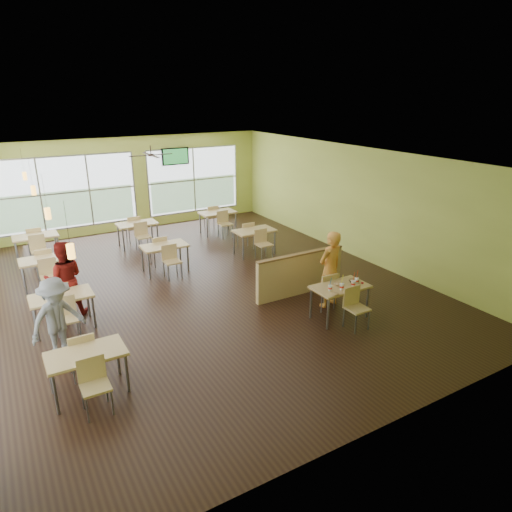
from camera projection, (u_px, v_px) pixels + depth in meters
name	position (u px, v px, depth m)	size (l,w,h in m)	color
room	(195.00, 226.00, 10.86)	(12.00, 12.04, 3.20)	black
window_bays	(58.00, 217.00, 12.15)	(9.24, 10.24, 2.38)	white
main_table	(340.00, 291.00, 9.71)	(1.22, 1.52, 0.87)	tan
half_wall_divider	(300.00, 273.00, 10.92)	(2.40, 0.14, 1.04)	tan
dining_tables	(135.00, 252.00, 12.09)	(6.92, 8.72, 0.87)	tan
pendant_lights	(40.00, 201.00, 9.60)	(0.11, 7.31, 0.86)	#2D2119
ceiling_fan	(151.00, 155.00, 12.84)	(1.25, 1.25, 0.29)	#2D2119
tv_backwall	(175.00, 156.00, 16.21)	(1.00, 0.07, 0.60)	black
man_plaid	(330.00, 269.00, 10.20)	(0.65, 0.43, 1.77)	#D04F17
patron_maroon	(64.00, 279.00, 9.79)	(0.82, 0.64, 1.68)	#65100C
patron_grey	(57.00, 319.00, 8.17)	(1.02, 0.59, 1.58)	slate
cup_blue	(330.00, 288.00, 9.41)	(0.09, 0.09, 0.32)	white
cup_yellow	(342.00, 286.00, 9.46)	(0.10, 0.10, 0.36)	white
cup_red_near	(353.00, 284.00, 9.60)	(0.10, 0.10, 0.36)	white
cup_red_far	(357.00, 280.00, 9.77)	(0.09, 0.09, 0.33)	white
food_basket	(354.00, 281.00, 9.85)	(0.22, 0.22, 0.05)	black
ketchup_cup	(362.00, 283.00, 9.79)	(0.06, 0.06, 0.02)	#A50A13
wrapper_left	(336.00, 294.00, 9.24)	(0.15, 0.14, 0.04)	tan
wrapper_mid	(339.00, 284.00, 9.71)	(0.21, 0.19, 0.05)	tan
wrapper_right	(355.00, 287.00, 9.58)	(0.14, 0.13, 0.04)	tan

